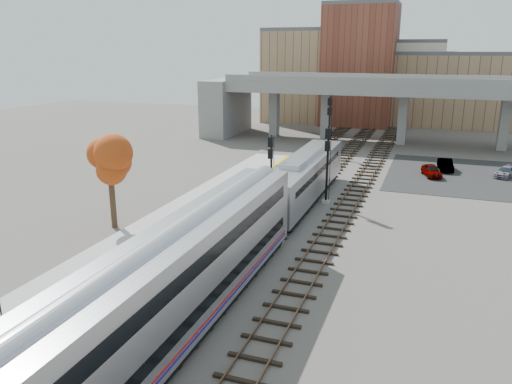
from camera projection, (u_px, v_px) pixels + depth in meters
The scene contains 16 objects.
ground at pixel (238, 255), 32.91m from camera, with size 160.00×160.00×0.00m, color #47423D.
platform at pixel (143, 239), 35.24m from camera, with size 4.50×60.00×0.35m, color #9E9E99.
yellow_strip at pixel (166, 240), 34.56m from camera, with size 0.70×60.00×0.01m, color yellow.
tracks at pixel (301, 203), 43.88m from camera, with size 10.70×95.00×0.25m.
overpass at pixel (389, 102), 70.34m from camera, with size 54.00×12.00×9.50m.
buildings_far at pixel (381, 78), 90.45m from camera, with size 43.00×21.00×20.60m.
parking_lot at pixel (455, 175), 53.63m from camera, with size 14.00×18.00×0.04m, color black.
locomotive at pixel (304, 177), 43.72m from camera, with size 3.02×19.05×4.10m.
coach at pixel (180, 280), 23.16m from camera, with size 3.03×25.00×5.00m.
signal_mast_near at pixel (271, 175), 41.68m from camera, with size 0.60×0.64×6.32m.
signal_mast_mid at pixel (327, 167), 42.99m from camera, with size 0.60×0.64×6.81m.
signal_mast_far at pixel (329, 126), 62.51m from camera, with size 0.60×0.64×7.43m.
tree at pixel (109, 162), 36.67m from camera, with size 3.60×3.60×6.91m.
car_a at pixel (432, 170), 52.87m from camera, with size 1.50×3.73×1.27m, color #99999E.
car_b at pixel (445, 165), 55.41m from camera, with size 1.35×3.87×1.28m, color #99999E.
car_c at pixel (506, 172), 52.71m from camera, with size 1.50×3.70×1.07m, color #99999E.
Camera 1 is at (11.49, -28.23, 13.16)m, focal length 35.00 mm.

